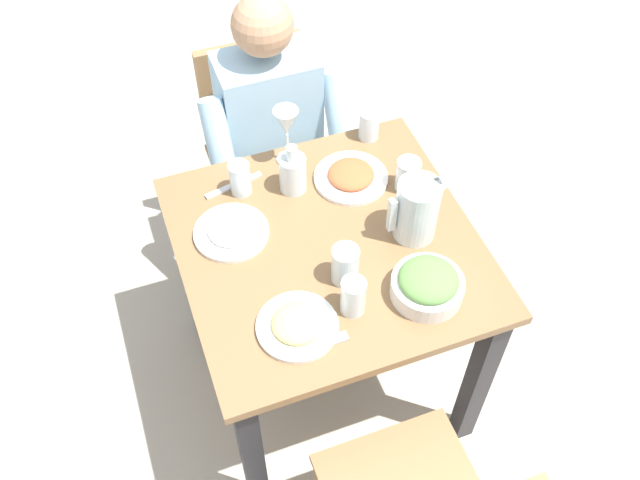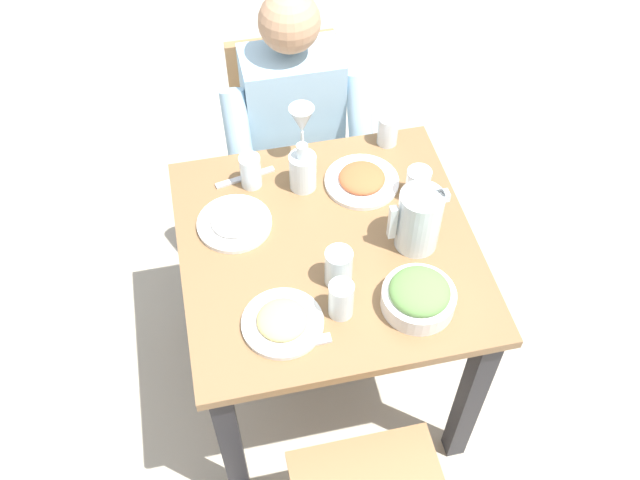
# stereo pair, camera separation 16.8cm
# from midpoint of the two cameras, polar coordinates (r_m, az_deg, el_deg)

# --- Properties ---
(ground_plane) EXTENTS (8.00, 8.00, 0.00)m
(ground_plane) POSITION_cam_midpoint_polar(r_m,az_deg,el_deg) (2.59, -1.39, -10.83)
(ground_plane) COLOR #B7AD99
(dining_table) EXTENTS (0.82, 0.82, 0.75)m
(dining_table) POSITION_cam_midpoint_polar(r_m,az_deg,el_deg) (2.08, -1.70, -2.84)
(dining_table) COLOR olive
(dining_table) RESTS_ON ground_plane
(chair_near) EXTENTS (0.40, 0.40, 0.87)m
(chair_near) POSITION_cam_midpoint_polar(r_m,az_deg,el_deg) (2.64, -6.45, 7.64)
(chair_near) COLOR #997047
(chair_near) RESTS_ON ground_plane
(diner_near) EXTENTS (0.48, 0.53, 1.16)m
(diner_near) POSITION_cam_midpoint_polar(r_m,az_deg,el_deg) (2.39, -5.41, 7.06)
(diner_near) COLOR #9EC6E0
(diner_near) RESTS_ON ground_plane
(water_pitcher) EXTENTS (0.16, 0.12, 0.19)m
(water_pitcher) POSITION_cam_midpoint_polar(r_m,az_deg,el_deg) (1.92, 5.35, 2.32)
(water_pitcher) COLOR silver
(water_pitcher) RESTS_ON dining_table
(salad_bowl) EXTENTS (0.19, 0.19, 0.09)m
(salad_bowl) POSITION_cam_midpoint_polar(r_m,az_deg,el_deg) (1.84, 6.13, -3.73)
(salad_bowl) COLOR white
(salad_bowl) RESTS_ON dining_table
(plate_fries) EXTENTS (0.21, 0.21, 0.04)m
(plate_fries) POSITION_cam_midpoint_polar(r_m,az_deg,el_deg) (1.80, -4.56, -7.01)
(plate_fries) COLOR white
(plate_fries) RESTS_ON dining_table
(plate_yoghurt) EXTENTS (0.21, 0.21, 0.04)m
(plate_yoghurt) POSITION_cam_midpoint_polar(r_m,az_deg,el_deg) (2.00, -9.61, 0.60)
(plate_yoghurt) COLOR white
(plate_yoghurt) RESTS_ON dining_table
(plate_rice_curry) EXTENTS (0.22, 0.22, 0.04)m
(plate_rice_curry) POSITION_cam_midpoint_polar(r_m,az_deg,el_deg) (2.11, 0.25, 5.09)
(plate_rice_curry) COLOR white
(plate_rice_curry) RESTS_ON dining_table
(water_glass_center) EXTENTS (0.07, 0.07, 0.10)m
(water_glass_center) POSITION_cam_midpoint_polar(r_m,az_deg,el_deg) (2.07, 4.81, 5.15)
(water_glass_center) COLOR silver
(water_glass_center) RESTS_ON dining_table
(water_glass_far_left) EXTENTS (0.07, 0.07, 0.11)m
(water_glass_far_left) POSITION_cam_midpoint_polar(r_m,az_deg,el_deg) (1.79, 0.00, -4.72)
(water_glass_far_left) COLOR silver
(water_glass_far_left) RESTS_ON dining_table
(water_glass_by_pitcher) EXTENTS (0.07, 0.07, 0.11)m
(water_glass_by_pitcher) POSITION_cam_midpoint_polar(r_m,az_deg,el_deg) (1.84, -0.57, -2.16)
(water_glass_by_pitcher) COLOR silver
(water_glass_by_pitcher) RESTS_ON dining_table
(water_glass_near_left) EXTENTS (0.06, 0.06, 0.10)m
(water_glass_near_left) POSITION_cam_midpoint_polar(r_m,az_deg,el_deg) (2.23, 1.81, 9.20)
(water_glass_near_left) COLOR silver
(water_glass_near_left) RESTS_ON dining_table
(water_glass_far_right) EXTENTS (0.06, 0.06, 0.11)m
(water_glass_far_right) POSITION_cam_midpoint_polar(r_m,az_deg,el_deg) (2.08, -8.81, 4.83)
(water_glass_far_right) COLOR silver
(water_glass_far_right) RESTS_ON dining_table
(wine_glass) EXTENTS (0.08, 0.08, 0.20)m
(wine_glass) POSITION_cam_midpoint_polar(r_m,az_deg,el_deg) (2.10, -5.12, 9.13)
(wine_glass) COLOR silver
(wine_glass) RESTS_ON dining_table
(oil_carafe) EXTENTS (0.08, 0.08, 0.16)m
(oil_carafe) POSITION_cam_midpoint_polar(r_m,az_deg,el_deg) (2.07, -4.56, 5.18)
(oil_carafe) COLOR silver
(oil_carafe) RESTS_ON dining_table
(fork_near) EXTENTS (0.17, 0.03, 0.01)m
(fork_near) POSITION_cam_midpoint_polar(r_m,az_deg,el_deg) (1.77, -3.07, -8.69)
(fork_near) COLOR silver
(fork_near) RESTS_ON dining_table
(knife_near) EXTENTS (0.18, 0.06, 0.01)m
(knife_near) POSITION_cam_midpoint_polar(r_m,az_deg,el_deg) (2.13, -9.25, 4.27)
(knife_near) COLOR silver
(knife_near) RESTS_ON dining_table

